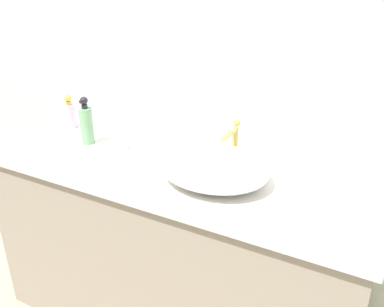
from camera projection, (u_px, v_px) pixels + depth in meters
bathroom_wall_rear at (187, 31)px, 1.75m from camera, size 6.00×0.06×2.60m
vanity_counter at (174, 250)px, 1.82m from camera, size 1.61×0.57×0.83m
wall_mirror_panel at (206, 3)px, 1.63m from camera, size 1.51×0.01×1.16m
sink_basin at (213, 167)px, 1.50m from camera, size 0.41×0.34×0.12m
faucet at (233, 138)px, 1.62m from camera, size 0.03×0.15×0.17m
soap_dispenser at (86, 124)px, 1.80m from camera, size 0.06×0.06×0.21m
lotion_bottle at (70, 114)px, 1.98m from camera, size 0.06×0.06×0.17m
candle_jar at (121, 144)px, 1.78m from camera, size 0.06×0.06×0.04m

